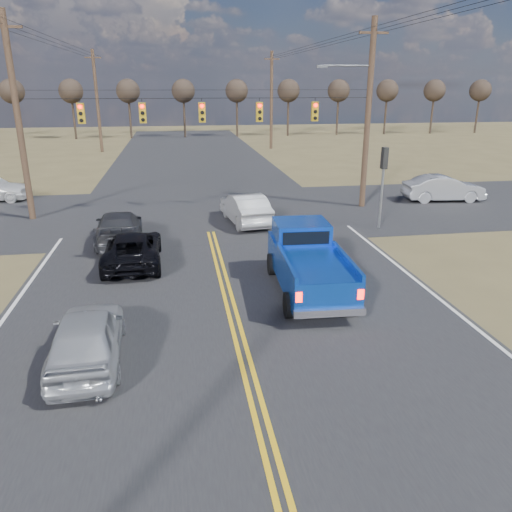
{
  "coord_description": "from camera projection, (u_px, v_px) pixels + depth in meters",
  "views": [
    {
      "loc": [
        -1.49,
        -8.81,
        6.64
      ],
      "look_at": [
        0.88,
        5.96,
        1.5
      ],
      "focal_mm": 35.0,
      "sensor_mm": 36.0,
      "label": 1
    }
  ],
  "objects": [
    {
      "name": "dgrey_car_queue",
      "position": [
        119.0,
        227.0,
        21.93
      ],
      "size": [
        2.24,
        4.95,
        1.41
      ],
      "primitive_type": "imported",
      "rotation": [
        0.0,
        0.0,
        3.2
      ],
      "color": "#36373C",
      "rests_on": "ground"
    },
    {
      "name": "ground",
      "position": [
        259.0,
        415.0,
        10.61
      ],
      "size": [
        160.0,
        160.0,
        0.0
      ],
      "primitive_type": "plane",
      "color": "brown",
      "rests_on": "ground"
    },
    {
      "name": "cross_car_east_near",
      "position": [
        444.0,
        188.0,
        29.87
      ],
      "size": [
        2.05,
        4.82,
        1.54
      ],
      "primitive_type": "imported",
      "rotation": [
        0.0,
        0.0,
        1.48
      ],
      "color": "#9B9DA3",
      "rests_on": "ground"
    },
    {
      "name": "signal_gantry",
      "position": [
        212.0,
        117.0,
        25.64
      ],
      "size": [
        19.6,
        4.83,
        10.0
      ],
      "color": "#473323",
      "rests_on": "ground"
    },
    {
      "name": "utility_poles",
      "position": [
        203.0,
        115.0,
        24.78
      ],
      "size": [
        19.6,
        58.32,
        10.0
      ],
      "color": "#473323",
      "rests_on": "ground"
    },
    {
      "name": "road_cross",
      "position": [
        205.0,
        212.0,
        27.41
      ],
      "size": [
        120.0,
        12.0,
        0.02
      ],
      "primitive_type": "cube",
      "color": "#28282B",
      "rests_on": "ground"
    },
    {
      "name": "silver_suv",
      "position": [
        87.0,
        337.0,
        12.39
      ],
      "size": [
        1.87,
        4.28,
        1.43
      ],
      "primitive_type": "imported",
      "rotation": [
        0.0,
        0.0,
        3.18
      ],
      "color": "#ACAEB4",
      "rests_on": "ground"
    },
    {
      "name": "road_main",
      "position": [
        218.0,
        260.0,
        19.95
      ],
      "size": [
        14.0,
        120.0,
        0.02
      ],
      "primitive_type": "cube",
      "color": "#28282B",
      "rests_on": "ground"
    },
    {
      "name": "treeline",
      "position": [
        194.0,
        99.0,
        33.93
      ],
      "size": [
        87.0,
        117.8,
        7.4
      ],
      "color": "#33261C",
      "rests_on": "ground"
    },
    {
      "name": "pickup_truck",
      "position": [
        308.0,
        262.0,
        16.71
      ],
      "size": [
        2.44,
        5.66,
        2.09
      ],
      "rotation": [
        0.0,
        0.0,
        -0.05
      ],
      "color": "black",
      "rests_on": "ground"
    },
    {
      "name": "black_suv",
      "position": [
        133.0,
        248.0,
        19.31
      ],
      "size": [
        2.21,
        4.65,
        1.28
      ],
      "primitive_type": "imported",
      "rotation": [
        0.0,
        0.0,
        3.16
      ],
      "color": "black",
      "rests_on": "ground"
    },
    {
      "name": "white_car_queue",
      "position": [
        245.0,
        208.0,
        25.12
      ],
      "size": [
        2.2,
        4.78,
        1.52
      ],
      "primitive_type": "imported",
      "rotation": [
        0.0,
        0.0,
        3.27
      ],
      "color": "#B9B9B9",
      "rests_on": "ground"
    }
  ]
}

